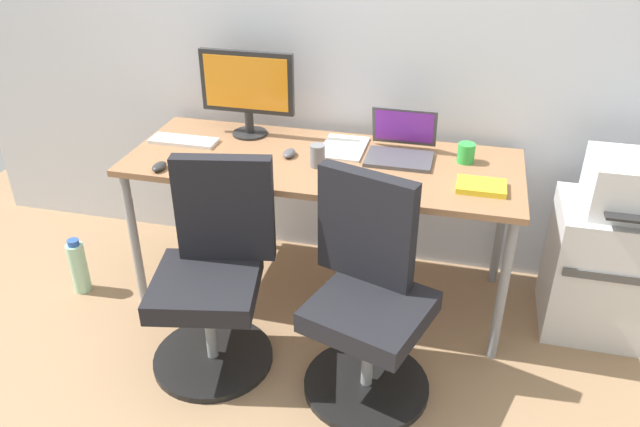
# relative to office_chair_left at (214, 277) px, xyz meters

# --- Properties ---
(ground_plane) EXTENTS (5.28, 5.28, 0.00)m
(ground_plane) POSITION_rel_office_chair_left_xyz_m (0.34, 0.58, -0.42)
(ground_plane) COLOR #9E7A56
(back_wall) EXTENTS (4.40, 0.04, 2.60)m
(back_wall) POSITION_rel_office_chair_left_xyz_m (0.34, 1.02, 0.88)
(back_wall) COLOR silver
(back_wall) RESTS_ON ground
(desk) EXTENTS (1.86, 0.71, 0.76)m
(desk) POSITION_rel_office_chair_left_xyz_m (0.34, 0.58, 0.27)
(desk) COLOR #996B47
(desk) RESTS_ON ground
(office_chair_left) EXTENTS (0.54, 0.54, 0.94)m
(office_chair_left) POSITION_rel_office_chair_left_xyz_m (0.00, 0.00, 0.00)
(office_chair_left) COLOR black
(office_chair_left) RESTS_ON ground
(office_chair_right) EXTENTS (0.55, 0.55, 0.94)m
(office_chair_right) POSITION_rel_office_chair_left_xyz_m (0.67, -0.00, 0.00)
(office_chair_right) COLOR black
(office_chair_right) RESTS_ON ground
(side_cabinet) EXTENTS (0.56, 0.45, 0.65)m
(side_cabinet) POSITION_rel_office_chair_left_xyz_m (1.72, 0.64, -0.10)
(side_cabinet) COLOR silver
(side_cabinet) RESTS_ON ground
(printer) EXTENTS (0.38, 0.40, 0.24)m
(printer) POSITION_rel_office_chair_left_xyz_m (1.72, 0.64, 0.34)
(printer) COLOR silver
(printer) RESTS_ON side_cabinet
(water_bottle_on_floor) EXTENTS (0.09, 0.09, 0.31)m
(water_bottle_on_floor) POSITION_rel_office_chair_left_xyz_m (-0.89, 0.27, -0.28)
(water_bottle_on_floor) COLOR #A5D8B2
(water_bottle_on_floor) RESTS_ON ground
(desktop_monitor) EXTENTS (0.48, 0.18, 0.43)m
(desktop_monitor) POSITION_rel_office_chair_left_xyz_m (-0.10, 0.80, 0.59)
(desktop_monitor) COLOR #262626
(desktop_monitor) RESTS_ON desk
(open_laptop) EXTENTS (0.31, 0.29, 0.22)m
(open_laptop) POSITION_rel_office_chair_left_xyz_m (0.69, 0.71, 0.39)
(open_laptop) COLOR #4C4C51
(open_laptop) RESTS_ON desk
(keyboard_by_monitor) EXTENTS (0.34, 0.12, 0.02)m
(keyboard_by_monitor) POSITION_rel_office_chair_left_xyz_m (-0.08, 0.30, 0.34)
(keyboard_by_monitor) COLOR #B7B7B7
(keyboard_by_monitor) RESTS_ON desk
(keyboard_by_laptop) EXTENTS (0.34, 0.12, 0.02)m
(keyboard_by_laptop) POSITION_rel_office_chair_left_xyz_m (-0.39, 0.62, 0.34)
(keyboard_by_laptop) COLOR silver
(keyboard_by_laptop) RESTS_ON desk
(mouse_by_monitor) EXTENTS (0.06, 0.10, 0.03)m
(mouse_by_monitor) POSITION_rel_office_chair_left_xyz_m (-0.36, 0.29, 0.35)
(mouse_by_monitor) COLOR #2D2D2D
(mouse_by_monitor) RESTS_ON desk
(mouse_by_laptop) EXTENTS (0.06, 0.10, 0.03)m
(mouse_by_laptop) POSITION_rel_office_chair_left_xyz_m (0.18, 0.58, 0.35)
(mouse_by_laptop) COLOR #515156
(mouse_by_laptop) RESTS_ON desk
(coffee_mug) EXTENTS (0.08, 0.08, 0.09)m
(coffee_mug) POSITION_rel_office_chair_left_xyz_m (1.00, 0.72, 0.38)
(coffee_mug) COLOR green
(coffee_mug) RESTS_ON desk
(pen_cup) EXTENTS (0.07, 0.07, 0.10)m
(pen_cup) POSITION_rel_office_chair_left_xyz_m (0.34, 0.51, 0.39)
(pen_cup) COLOR slate
(pen_cup) RESTS_ON desk
(notebook) EXTENTS (0.21, 0.15, 0.03)m
(notebook) POSITION_rel_office_chair_left_xyz_m (1.08, 0.45, 0.35)
(notebook) COLOR yellow
(notebook) RESTS_ON desk
(paper_pile) EXTENTS (0.21, 0.30, 0.01)m
(paper_pile) POSITION_rel_office_chair_left_xyz_m (0.41, 0.73, 0.34)
(paper_pile) COLOR white
(paper_pile) RESTS_ON desk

